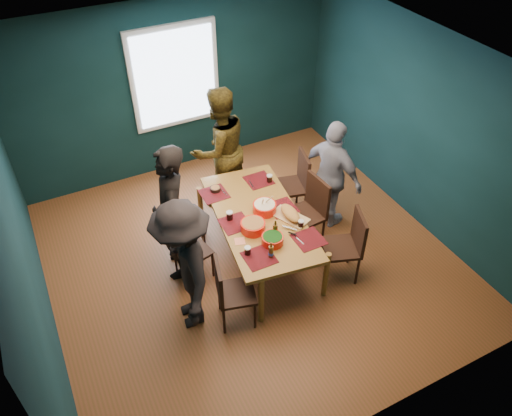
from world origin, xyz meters
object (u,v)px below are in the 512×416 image
Objects in this scene: chair_right_mid at (310,207)px; person_back at (219,149)px; chair_left_mid at (187,250)px; chair_right_near at (349,242)px; cutting_board at (290,214)px; chair_left_far at (183,221)px; person_right at (332,176)px; chair_right_far at (296,180)px; bowl_salad at (253,226)px; bowl_dumpling at (265,207)px; person_near_left at (184,267)px; chair_left_near at (228,289)px; dining_table at (259,220)px; person_far_left at (172,214)px; bowl_herbs at (272,239)px.

person_back is (-0.69, 1.34, 0.33)m from chair_right_mid.
person_back reaches higher than chair_left_mid.
chair_right_near is 0.79m from cutting_board.
chair_left_far is 0.51× the size of person_right.
chair_right_far is (1.84, 0.53, 0.07)m from chair_left_mid.
bowl_dumpling is (0.28, 0.24, 0.00)m from bowl_salad.
chair_right_mid is at bearing -2.48° from bowl_dumpling.
person_near_left is (-0.21, -0.58, 0.35)m from chair_left_mid.
person_near_left is (-0.40, 0.24, 0.32)m from chair_left_near.
chair_left_mid is at bearing -92.89° from chair_left_far.
chair_left_far is 0.83× the size of chair_right_far.
person_near_left is 5.76× the size of bowl_salad.
chair_left_near is 1.55× the size of cutting_board.
cutting_board is (-0.44, -0.22, 0.22)m from chair_right_mid.
person_back reaches higher than chair_right_far.
dining_table is 1.30× the size of person_right.
person_back is 1.07× the size of person_near_left.
chair_right_far reaches higher than chair_left_mid.
chair_right_far is 1.38m from bowl_salad.
person_far_left is 7.18× the size of bowl_herbs.
dining_table is 7.13× the size of bowl_dumpling.
chair_left_far is 1.67m from chair_right_mid.
chair_left_mid is at bearing 117.42° from chair_left_near.
chair_right_mid is (1.70, -0.08, 0.09)m from chair_left_mid.
person_near_left is at bearing -94.96° from chair_left_far.
bowl_herbs is (0.70, -1.13, 0.33)m from chair_left_far.
dining_table is at bearing -18.34° from chair_left_mid.
person_near_left is (-1.15, -0.49, 0.17)m from dining_table.
bowl_herbs is (0.86, -0.59, 0.31)m from chair_left_mid.
chair_right_mid is 0.55× the size of person_far_left.
chair_right_far is at bearing 125.94° from person_near_left.
bowl_dumpling is (0.03, -1.31, -0.10)m from person_back.
person_near_left is (-0.37, -1.12, 0.38)m from chair_left_far.
person_back is 1.14× the size of person_right.
chair_left_near reaches higher than chair_left_far.
bowl_herbs is at bearing -44.96° from chair_left_far.
person_back reaches higher than bowl_dumpling.
person_far_left is (-1.86, 1.06, 0.35)m from chair_right_near.
person_far_left reaches higher than chair_right_mid.
chair_right_far is at bearing 37.14° from bowl_salad.
chair_right_near is 2.17m from person_far_left.
person_near_left is (-1.22, -1.84, -0.06)m from person_back.
bowl_dumpling is at bearing -130.57° from chair_right_far.
person_back is at bearing 85.42° from bowl_herbs.
cutting_board is (1.32, -0.53, -0.11)m from person_far_left.
chair_left_mid is 0.87× the size of chair_right_far.
person_back is (1.07, 1.03, 0.00)m from person_far_left.
bowl_herbs is at bearing 63.89° from person_far_left.
bowl_salad is at bearing -124.46° from dining_table.
person_far_left is 1.14× the size of person_right.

